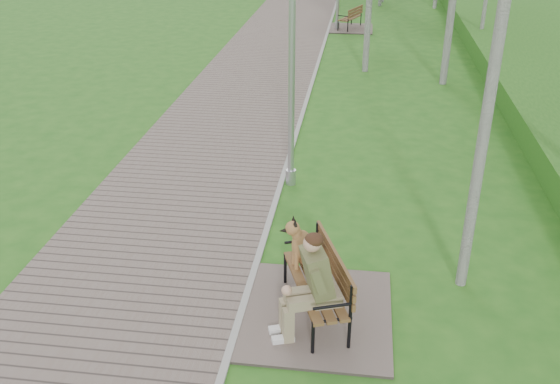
{
  "coord_description": "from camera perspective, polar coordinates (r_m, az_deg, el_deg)",
  "views": [
    {
      "loc": [
        1.46,
        -9.3,
        5.35
      ],
      "look_at": [
        0.35,
        -1.16,
        1.23
      ],
      "focal_mm": 40.0,
      "sensor_mm": 36.0,
      "label": 1
    }
  ],
  "objects": [
    {
      "name": "ground",
      "position": [
        10.82,
        -1.04,
        -3.01
      ],
      "size": [
        120.0,
        120.0,
        0.0
      ],
      "primitive_type": "plane",
      "color": "#26601B",
      "rests_on": "ground"
    },
    {
      "name": "lamp_post_near",
      "position": [
        11.42,
        1.08,
        11.74
      ],
      "size": [
        0.2,
        0.2,
        5.17
      ],
      "color": "#A3A5AB",
      "rests_on": "ground"
    },
    {
      "name": "bench_second",
      "position": [
        26.01,
        6.39,
        15.03
      ],
      "size": [
        1.76,
        1.96,
        1.08
      ],
      "color": "#74655E",
      "rests_on": "ground"
    },
    {
      "name": "walkway",
      "position": [
        31.42,
        1.82,
        16.82
      ],
      "size": [
        3.5,
        67.0,
        0.04
      ],
      "primitive_type": "cube",
      "color": "#74655E",
      "rests_on": "ground"
    },
    {
      "name": "bench_main",
      "position": [
        8.41,
        2.8,
        -8.64
      ],
      "size": [
        2.02,
        2.24,
        1.76
      ],
      "color": "#74655E",
      "rests_on": "ground"
    },
    {
      "name": "kerb",
      "position": [
        31.29,
        5.15,
        16.7
      ],
      "size": [
        0.1,
        67.0,
        0.05
      ],
      "primitive_type": "cube",
      "color": "#999993",
      "rests_on": "ground"
    }
  ]
}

